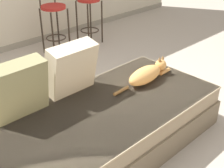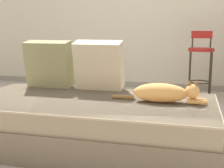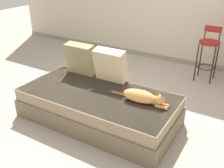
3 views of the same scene
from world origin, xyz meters
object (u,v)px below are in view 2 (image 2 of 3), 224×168
Objects in this scene: throw_pillow_middle at (99,65)px; bar_stool_near_window at (201,58)px; throw_pillow_corner at (49,64)px; cat at (164,93)px; couch at (91,123)px.

bar_stool_near_window is (0.92, 1.64, -0.07)m from throw_pillow_middle.
throw_pillow_corner is 0.61× the size of cat.
throw_pillow_middle is at bearing 0.52° from throw_pillow_corner.
bar_stool_near_window reaches higher than throw_pillow_middle.
throw_pillow_middle is 0.50× the size of bar_stool_near_window.
cat is 1.99m from bar_stool_near_window.
bar_stool_near_window is at bearing 81.63° from cat.
couch is 4.37× the size of throw_pillow_middle.
throw_pillow_middle reaches higher than cat.
throw_pillow_corner is at bearing 164.49° from cat.
bar_stool_near_window is at bearing 49.13° from throw_pillow_corner.
throw_pillow_middle reaches higher than throw_pillow_corner.
cat is (0.63, -0.32, -0.16)m from throw_pillow_middle.
couch is 0.65m from cat.
cat is at bearing -98.37° from bar_stool_near_window.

